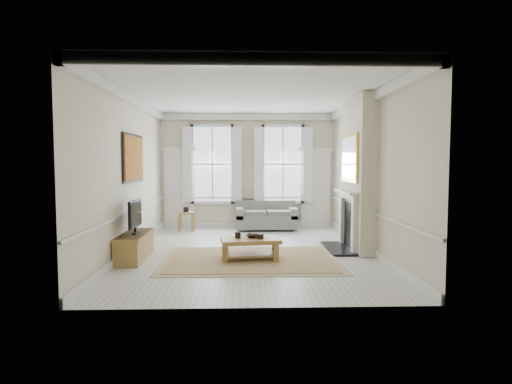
{
  "coord_description": "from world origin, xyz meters",
  "views": [
    {
      "loc": [
        -0.17,
        -9.23,
        1.96
      ],
      "look_at": [
        0.16,
        0.95,
        1.25
      ],
      "focal_mm": 30.0,
      "sensor_mm": 36.0,
      "label": 1
    }
  ],
  "objects_px": {
    "coffee_table": "(250,242)",
    "tv_stand": "(135,246)",
    "side_table": "(186,216)",
    "sofa": "(266,218)"
  },
  "relations": [
    {
      "from": "sofa",
      "to": "side_table",
      "type": "relative_size",
      "value": 3.14
    },
    {
      "from": "side_table",
      "to": "tv_stand",
      "type": "xyz_separation_m",
      "value": [
        -0.58,
        -3.51,
        -0.18
      ]
    },
    {
      "from": "side_table",
      "to": "tv_stand",
      "type": "distance_m",
      "value": 3.56
    },
    {
      "from": "coffee_table",
      "to": "tv_stand",
      "type": "height_order",
      "value": "tv_stand"
    },
    {
      "from": "sofa",
      "to": "tv_stand",
      "type": "relative_size",
      "value": 1.18
    },
    {
      "from": "coffee_table",
      "to": "side_table",
      "type": "bearing_deg",
      "value": 107.94
    },
    {
      "from": "coffee_table",
      "to": "tv_stand",
      "type": "distance_m",
      "value": 2.34
    },
    {
      "from": "coffee_table",
      "to": "tv_stand",
      "type": "relative_size",
      "value": 0.84
    },
    {
      "from": "tv_stand",
      "to": "coffee_table",
      "type": "bearing_deg",
      "value": -3.2
    },
    {
      "from": "side_table",
      "to": "coffee_table",
      "type": "height_order",
      "value": "side_table"
    }
  ]
}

